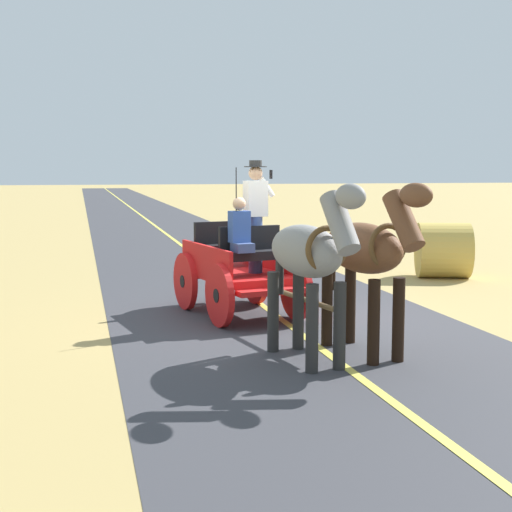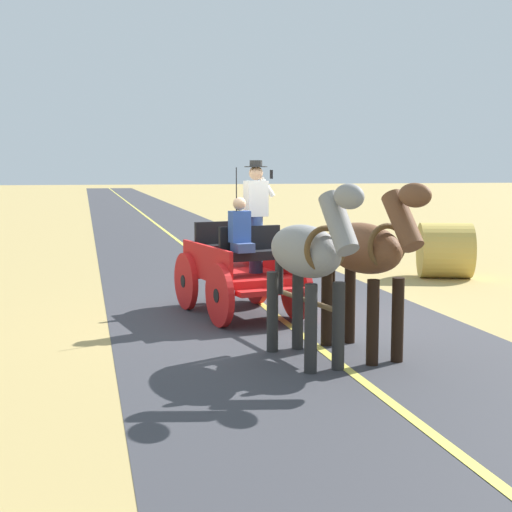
# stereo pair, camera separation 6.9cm
# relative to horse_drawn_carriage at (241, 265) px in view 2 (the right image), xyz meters

# --- Properties ---
(ground_plane) EXTENTS (200.00, 200.00, 0.00)m
(ground_plane) POSITION_rel_horse_drawn_carriage_xyz_m (-0.54, 0.47, -0.82)
(ground_plane) COLOR tan
(road_surface) EXTENTS (5.36, 160.00, 0.01)m
(road_surface) POSITION_rel_horse_drawn_carriage_xyz_m (-0.54, 0.47, -0.81)
(road_surface) COLOR #38383D
(road_surface) RESTS_ON ground
(road_centre_stripe) EXTENTS (0.12, 160.00, 0.00)m
(road_centre_stripe) POSITION_rel_horse_drawn_carriage_xyz_m (-0.54, 0.47, -0.81)
(road_centre_stripe) COLOR #DBCC4C
(road_centre_stripe) RESTS_ON road_surface
(horse_drawn_carriage) EXTENTS (1.86, 4.51, 2.50)m
(horse_drawn_carriage) POSITION_rel_horse_drawn_carriage_xyz_m (0.00, 0.00, 0.00)
(horse_drawn_carriage) COLOR red
(horse_drawn_carriage) RESTS_ON ground
(horse_near_side) EXTENTS (0.87, 2.15, 2.21)m
(horse_near_side) POSITION_rel_horse_drawn_carriage_xyz_m (-0.99, 2.89, 0.51)
(horse_near_side) COLOR brown
(horse_near_side) RESTS_ON ground
(horse_off_side) EXTENTS (0.81, 2.15, 2.21)m
(horse_off_side) POSITION_rel_horse_drawn_carriage_xyz_m (-0.18, 3.05, 0.51)
(horse_off_side) COLOR gray
(horse_off_side) RESTS_ON ground
(hay_bale) EXTENTS (1.42, 1.48, 1.20)m
(hay_bale) POSITION_rel_horse_drawn_carriage_xyz_m (-5.19, -3.02, -0.22)
(hay_bale) COLOR gold
(hay_bale) RESTS_ON ground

